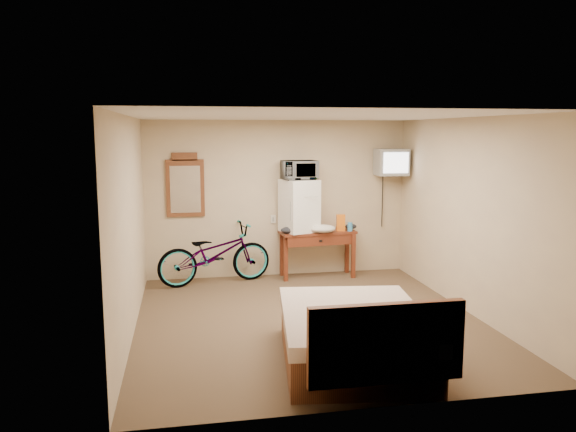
# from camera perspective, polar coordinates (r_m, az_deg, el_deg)

# --- Properties ---
(room) EXTENTS (4.60, 4.64, 2.50)m
(room) POSITION_cam_1_polar(r_m,az_deg,el_deg) (6.79, 2.17, -0.49)
(room) COLOR #4B3B25
(room) RESTS_ON ground
(desk) EXTENTS (1.23, 0.56, 0.75)m
(desk) POSITION_cam_1_polar(r_m,az_deg,el_deg) (8.96, 3.06, -2.42)
(desk) COLOR maroon
(desk) RESTS_ON floor
(mini_fridge) EXTENTS (0.64, 0.62, 0.83)m
(mini_fridge) POSITION_cam_1_polar(r_m,az_deg,el_deg) (8.84, 1.15, 1.06)
(mini_fridge) COLOR white
(mini_fridge) RESTS_ON desk
(microwave) EXTENTS (0.56, 0.40, 0.30)m
(microwave) POSITION_cam_1_polar(r_m,az_deg,el_deg) (8.79, 1.16, 4.69)
(microwave) COLOR white
(microwave) RESTS_ON mini_fridge
(snack_bag) EXTENTS (0.14, 0.09, 0.26)m
(snack_bag) POSITION_cam_1_polar(r_m,az_deg,el_deg) (8.99, 5.38, -0.68)
(snack_bag) COLOR orange
(snack_bag) RESTS_ON desk
(blue_cup) EXTENTS (0.08, 0.08, 0.14)m
(blue_cup) POSITION_cam_1_polar(r_m,az_deg,el_deg) (8.98, 6.31, -1.09)
(blue_cup) COLOR #3A8CC7
(blue_cup) RESTS_ON desk
(cloth_cream) EXTENTS (0.41, 0.31, 0.12)m
(cloth_cream) POSITION_cam_1_polar(r_m,az_deg,el_deg) (8.81, 3.55, -1.30)
(cloth_cream) COLOR beige
(cloth_cream) RESTS_ON desk
(cloth_dark_a) EXTENTS (0.27, 0.21, 0.10)m
(cloth_dark_a) POSITION_cam_1_polar(r_m,az_deg,el_deg) (8.73, 0.14, -1.44)
(cloth_dark_a) COLOR black
(cloth_dark_a) RESTS_ON desk
(cloth_dark_b) EXTENTS (0.19, 0.15, 0.09)m
(cloth_dark_b) POSITION_cam_1_polar(r_m,az_deg,el_deg) (9.18, 6.39, -1.06)
(cloth_dark_b) COLOR black
(cloth_dark_b) RESTS_ON desk
(crt_television) EXTENTS (0.50, 0.59, 0.42)m
(crt_television) POSITION_cam_1_polar(r_m,az_deg,el_deg) (9.18, 10.45, 5.40)
(crt_television) COLOR black
(crt_television) RESTS_ON room
(wall_mirror) EXTENTS (0.59, 0.04, 0.99)m
(wall_mirror) POSITION_cam_1_polar(r_m,az_deg,el_deg) (8.85, -10.40, 3.04)
(wall_mirror) COLOR brown
(wall_mirror) RESTS_ON room
(bicycle) EXTENTS (1.86, 1.00, 0.93)m
(bicycle) POSITION_cam_1_polar(r_m,az_deg,el_deg) (8.68, -7.45, -3.84)
(bicycle) COLOR black
(bicycle) RESTS_ON floor
(bed) EXTENTS (1.64, 2.03, 0.90)m
(bed) POSITION_cam_1_polar(r_m,az_deg,el_deg) (5.78, 6.83, -11.95)
(bed) COLOR brown
(bed) RESTS_ON floor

